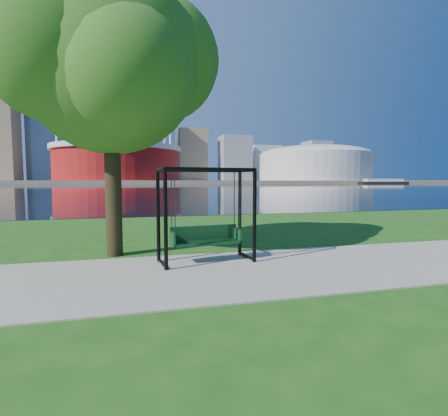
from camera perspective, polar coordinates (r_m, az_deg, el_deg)
name	(u,v)px	position (r m, az deg, el deg)	size (l,w,h in m)	color
ground	(228,267)	(8.46, 0.58, -9.58)	(900.00, 900.00, 0.00)	#1E5114
path	(233,271)	(8.00, 1.55, -10.32)	(120.00, 4.00, 0.03)	#9E937F
river	(138,187)	(109.95, -13.86, 3.34)	(900.00, 180.00, 0.02)	black
far_bank	(133,182)	(313.92, -14.63, 4.21)	(900.00, 228.00, 2.00)	#937F60
stadium	(118,162)	(243.34, -16.94, 7.22)	(83.00, 83.00, 32.00)	maroon
arena	(315,162)	(279.32, 14.57, 7.24)	(84.00, 84.00, 26.56)	beige
skyline	(127,142)	(329.05, -15.52, 10.28)	(392.00, 66.00, 96.50)	gray
swing	(206,217)	(8.71, -2.97, -1.53)	(2.40, 1.24, 2.37)	black
park_tree	(108,59)	(10.52, -18.42, 22.11)	(6.12, 5.53, 7.60)	black
barge	(383,181)	(249.47, 24.56, 3.98)	(31.29, 13.12, 3.04)	black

